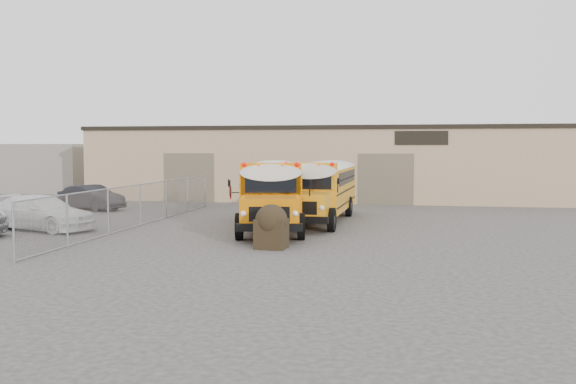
% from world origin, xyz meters
% --- Properties ---
extents(ground, '(120.00, 120.00, 0.00)m').
position_xyz_m(ground, '(0.00, 0.00, 0.00)').
color(ground, '#383533').
rests_on(ground, ground).
extents(warehouse, '(30.20, 10.20, 4.67)m').
position_xyz_m(warehouse, '(-0.00, 19.99, 2.37)').
color(warehouse, tan).
rests_on(warehouse, ground).
extents(chainlink_fence, '(0.07, 18.07, 1.81)m').
position_xyz_m(chainlink_fence, '(-6.00, 3.00, 0.90)').
color(chainlink_fence, gray).
rests_on(chainlink_fence, ground).
extents(distant_building_left, '(8.00, 6.00, 3.60)m').
position_xyz_m(distant_building_left, '(-22.00, 22.00, 1.80)').
color(distant_building_left, gray).
rests_on(distant_building_left, ground).
extents(school_bus_left, '(4.05, 9.86, 2.81)m').
position_xyz_m(school_bus_left, '(-1.47, 9.56, 1.62)').
color(school_bus_left, orange).
rests_on(school_bus_left, ground).
extents(school_bus_right, '(2.66, 9.50, 2.76)m').
position_xyz_m(school_bus_right, '(1.44, 12.20, 1.60)').
color(school_bus_right, orange).
rests_on(school_bus_right, ground).
extents(tarp_bundle, '(1.08, 1.08, 1.48)m').
position_xyz_m(tarp_bundle, '(0.80, -1.99, 0.76)').
color(tarp_bundle, black).
rests_on(tarp_bundle, ground).
extents(car_white, '(5.20, 3.19, 1.41)m').
position_xyz_m(car_white, '(-9.42, 1.00, 0.70)').
color(car_white, white).
rests_on(car_white, ground).
extents(car_dark, '(4.26, 2.93, 1.33)m').
position_xyz_m(car_dark, '(-11.50, 9.21, 0.67)').
color(car_dark, black).
rests_on(car_dark, ground).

